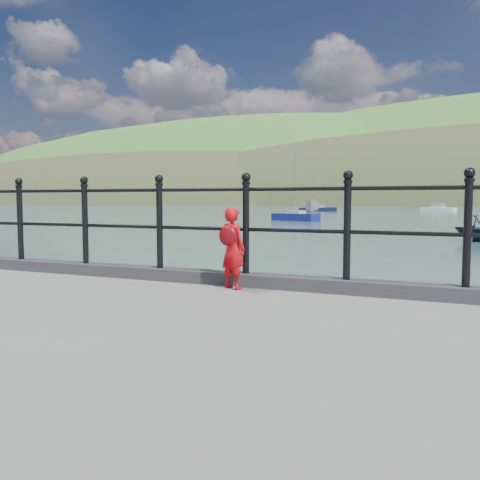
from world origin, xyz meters
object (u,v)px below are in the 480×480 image
at_px(launch_white, 312,207).
at_px(sailboat_port, 295,217).
at_px(launch_navy, 478,228).
at_px(sailboat_left, 318,209).
at_px(railing, 201,216).
at_px(child, 233,247).
at_px(sailboat_deep, 438,210).

height_order(launch_white, sailboat_port, sailboat_port).
bearing_deg(sailboat_port, launch_navy, -30.86).
relative_size(launch_white, sailboat_left, 0.61).
distance_m(railing, child, 0.70).
bearing_deg(railing, child, -25.92).
relative_size(launch_navy, sailboat_left, 0.28).
bearing_deg(launch_navy, sailboat_port, 69.11).
xyz_separation_m(launch_navy, sailboat_deep, (-4.36, 66.26, -0.31)).
bearing_deg(child, railing, -3.72).
xyz_separation_m(launch_navy, sailboat_left, (-23.51, 58.85, -0.31)).
bearing_deg(sailboat_left, launch_white, -99.04).
bearing_deg(launch_white, railing, -87.45).
xyz_separation_m(child, sailboat_port, (-12.17, 41.52, -1.14)).
distance_m(child, sailboat_port, 43.28).
height_order(launch_white, sailboat_left, sailboat_left).
bearing_deg(sailboat_port, railing, -52.99).
bearing_deg(railing, sailboat_deep, 90.40).
distance_m(launch_navy, sailboat_left, 63.37).
relative_size(railing, launch_navy, 7.34).
distance_m(child, launch_navy, 22.01).
bearing_deg(sailboat_deep, launch_navy, -64.86).
bearing_deg(sailboat_left, railing, -97.68).
xyz_separation_m(railing, launch_navy, (3.74, 21.50, -1.17)).
bearing_deg(launch_navy, sailboat_deep, 35.01).
xyz_separation_m(sailboat_left, sailboat_deep, (19.15, 7.41, 0.00)).
distance_m(launch_white, launch_navy, 45.42).
distance_m(child, sailboat_left, 83.14).
distance_m(launch_white, sailboat_left, 18.30).
distance_m(launch_white, sailboat_deep, 29.50).
height_order(child, sailboat_left, sailboat_left).
distance_m(sailboat_port, sailboat_left, 39.93).
distance_m(railing, launch_white, 64.47).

